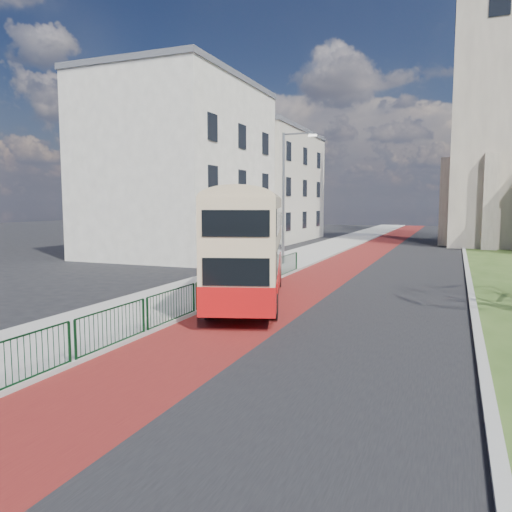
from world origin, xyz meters
The scene contains 11 objects.
ground centered at (0.00, 0.00, 0.00)m, with size 160.00×160.00×0.00m, color black.
road_carriageway centered at (1.50, 20.00, 0.01)m, with size 9.00×120.00×0.01m, color black.
bus_lane centered at (-1.20, 20.00, 0.01)m, with size 3.40×120.00×0.01m, color #591414.
pavement_west centered at (-5.00, 20.00, 0.06)m, with size 4.00×120.00×0.12m, color gray.
kerb_west centered at (-3.00, 20.00, 0.07)m, with size 0.25×120.00×0.13m, color #999993.
kerb_east centered at (6.10, 22.00, 0.07)m, with size 0.25×80.00×0.13m, color #999993.
pedestrian_railing centered at (-2.95, 4.00, 0.55)m, with size 0.07×24.00×1.12m.
street_block_near centered at (-14.00, 22.00, 6.51)m, with size 10.30×14.30×13.00m.
street_block_far centered at (-14.00, 38.00, 5.76)m, with size 10.30×16.30×11.50m.
streetlamp centered at (-4.35, 18.00, 4.59)m, with size 2.13×0.18×8.00m.
bus centered at (-2.11, 6.85, 2.41)m, with size 5.34×10.33×4.22m.
Camera 1 is at (5.37, -11.18, 3.85)m, focal length 35.00 mm.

